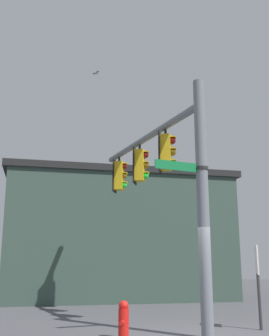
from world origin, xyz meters
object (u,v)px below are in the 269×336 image
traffic_light_mid_inner (140,165)px  bird_flying (96,73)px  fire_hydrant (124,319)px  historical_marker (258,273)px  traffic_light_mid_outer (120,176)px  traffic_light_nearest_pole (167,152)px  street_name_sign (190,167)px

traffic_light_mid_inner → bird_flying: bearing=-78.5°
fire_hydrant → historical_marker: historical_marker is taller
traffic_light_mid_inner → fire_hydrant: (3.37, 0.21, -4.40)m
traffic_light_mid_outer → historical_marker: 6.32m
traffic_light_nearest_pole → fire_hydrant: traffic_light_nearest_pole is taller
traffic_light_nearest_pole → fire_hydrant: size_ratio=1.59×
traffic_light_nearest_pole → bird_flying: bird_flying is taller
traffic_light_mid_outer → bird_flying: bird_flying is taller
traffic_light_nearest_pole → fire_hydrant: 4.87m
street_name_sign → traffic_light_mid_inner: bearing=-150.3°
traffic_light_nearest_pole → traffic_light_mid_inner: bearing=-144.6°
traffic_light_nearest_pole → historical_marker: size_ratio=0.62×
street_name_sign → traffic_light_mid_outer: bearing=-148.4°
traffic_light_mid_outer → street_name_sign: (4.63, 2.85, -0.87)m
bird_flying → historical_marker: size_ratio=0.14×
fire_hydrant → bird_flying: bearing=-150.8°
traffic_light_nearest_pole → street_name_sign: (1.69, 0.76, -0.87)m
bird_flying → historical_marker: 8.40m
traffic_light_mid_inner → street_name_sign: 3.74m
traffic_light_mid_inner → historical_marker: bearing=66.9°
fire_hydrant → traffic_light_nearest_pole: bearing=156.3°
historical_marker → traffic_light_mid_outer: bearing=-123.3°
traffic_light_mid_outer → street_name_sign: size_ratio=1.07×
historical_marker → bird_flying: bearing=-103.2°
traffic_light_mid_inner → street_name_sign: size_ratio=1.07×
traffic_light_mid_inner → historical_marker: 5.03m
traffic_light_mid_outer → street_name_sign: bearing=31.6°
traffic_light_mid_outer → historical_marker: (2.92, 4.44, -3.42)m
traffic_light_mid_inner → street_name_sign: (3.16, 1.80, -0.87)m
bird_flying → traffic_light_mid_inner: bearing=101.5°
traffic_light_nearest_pole → traffic_light_mid_outer: size_ratio=1.00×
traffic_light_mid_outer → historical_marker: size_ratio=0.62×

